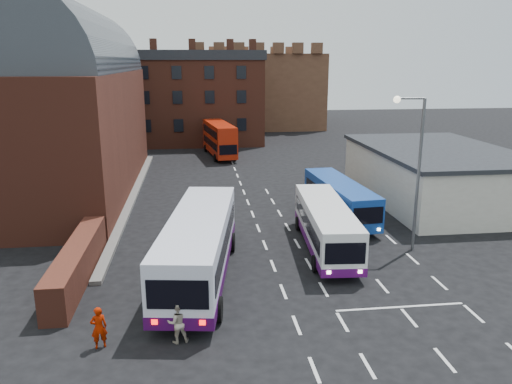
{
  "coord_description": "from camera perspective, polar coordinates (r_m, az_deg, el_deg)",
  "views": [
    {
      "loc": [
        -4.06,
        -22.67,
        10.85
      ],
      "look_at": [
        0.0,
        10.0,
        2.2
      ],
      "focal_mm": 35.0,
      "sensor_mm": 36.0,
      "label": 1
    }
  ],
  "objects": [
    {
      "name": "pedestrian_beige",
      "position": [
        20.58,
        -8.95,
        -14.47
      ],
      "size": [
        0.95,
        0.79,
        1.74
      ],
      "primitive_type": "imported",
      "rotation": [
        0.0,
        0.0,
        3.31
      ],
      "color": "#B8AC97",
      "rests_on": "ground"
    },
    {
      "name": "bus_blue",
      "position": [
        35.69,
        9.54,
        -0.56
      ],
      "size": [
        3.02,
        9.86,
        2.65
      ],
      "rotation": [
        0.0,
        0.0,
        3.22
      ],
      "color": "navy",
      "rests_on": "ground"
    },
    {
      "name": "castle_keep",
      "position": [
        89.37,
        -0.62,
        11.61
      ],
      "size": [
        22.0,
        22.0,
        12.0
      ],
      "primitive_type": "cube",
      "color": "brown",
      "rests_on": "ground"
    },
    {
      "name": "cream_building",
      "position": [
        42.23,
        19.94,
        1.95
      ],
      "size": [
        10.4,
        16.4,
        4.25
      ],
      "color": "beige",
      "rests_on": "ground"
    },
    {
      "name": "bus_red_double",
      "position": [
        58.62,
        -4.2,
        6.07
      ],
      "size": [
        3.57,
        9.97,
        3.9
      ],
      "rotation": [
        0.0,
        0.0,
        3.28
      ],
      "color": "#AC1E09",
      "rests_on": "ground"
    },
    {
      "name": "forecourt_wall",
      "position": [
        27.3,
        -19.73,
        -7.57
      ],
      "size": [
        1.2,
        10.0,
        1.8
      ],
      "primitive_type": "cube",
      "color": "#602B1E",
      "rests_on": "ground"
    },
    {
      "name": "railway_station",
      "position": [
        45.25,
        -22.03,
        9.6
      ],
      "size": [
        12.0,
        28.0,
        16.0
      ],
      "color": "#602B1E",
      "rests_on": "ground"
    },
    {
      "name": "pedestrian_red",
      "position": [
        20.91,
        -17.53,
        -14.55
      ],
      "size": [
        0.73,
        0.59,
        1.73
      ],
      "primitive_type": "imported",
      "rotation": [
        0.0,
        0.0,
        3.45
      ],
      "color": "#951600",
      "rests_on": "ground"
    },
    {
      "name": "bus_white_inbound",
      "position": [
        29.63,
        8.0,
        -3.57
      ],
      "size": [
        3.11,
        10.23,
        2.75
      ],
      "rotation": [
        0.0,
        0.0,
        3.07
      ],
      "color": "white",
      "rests_on": "ground"
    },
    {
      "name": "brick_terrace",
      "position": [
        68.9,
        -8.81,
        10.1
      ],
      "size": [
        22.0,
        10.0,
        11.0
      ],
      "primitive_type": "cube",
      "color": "brown",
      "rests_on": "ground"
    },
    {
      "name": "street_lamp",
      "position": [
        29.71,
        17.64,
        3.53
      ],
      "size": [
        1.83,
        0.43,
        9.01
      ],
      "rotation": [
        0.0,
        0.0,
        -0.09
      ],
      "color": "#575A5C",
      "rests_on": "ground"
    },
    {
      "name": "ground",
      "position": [
        25.45,
        2.82,
        -10.53
      ],
      "size": [
        180.0,
        180.0,
        0.0
      ],
      "primitive_type": "plane",
      "color": "black"
    },
    {
      "name": "bus_white_outbound",
      "position": [
        25.5,
        -6.55,
        -5.76
      ],
      "size": [
        4.55,
        12.5,
        3.33
      ],
      "rotation": [
        0.0,
        0.0,
        -0.15
      ],
      "color": "white",
      "rests_on": "ground"
    }
  ]
}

